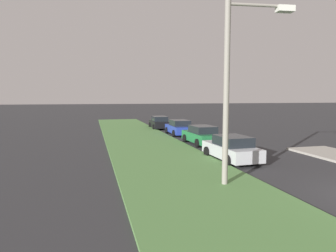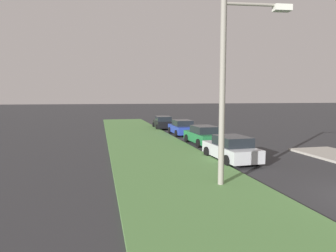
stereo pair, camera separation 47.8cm
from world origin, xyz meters
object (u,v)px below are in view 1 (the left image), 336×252
parked_car_blue (179,128)px  streetlight (235,80)px  parked_car_silver (231,148)px  parked_car_green (202,135)px  parked_car_black (159,123)px

parked_car_blue → streetlight: 17.25m
parked_car_silver → parked_car_green: size_ratio=1.00×
parked_car_blue → parked_car_silver: bearing=177.9°
parked_car_silver → streetlight: (-4.59, 2.22, 3.67)m
parked_car_black → parked_car_green: bearing=-174.5°
parked_car_black → parked_car_blue: bearing=-171.8°
parked_car_blue → streetlight: size_ratio=0.57×
parked_car_green → parked_car_black: (11.93, 0.70, 0.00)m
parked_car_black → streetlight: size_ratio=0.58×
parked_car_green → streetlight: 11.61m
parked_car_silver → parked_car_green: bearing=-7.0°
parked_car_black → streetlight: 22.99m
parked_car_green → streetlight: size_ratio=0.58×
parked_car_green → streetlight: bearing=163.4°
parked_car_silver → parked_car_black: (18.01, 0.20, 0.00)m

